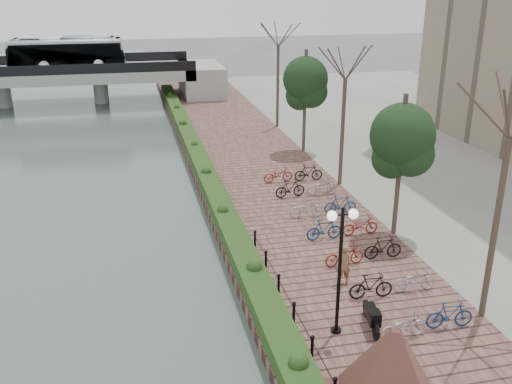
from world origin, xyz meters
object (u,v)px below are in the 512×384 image
object	(u,v)px
lamppost	(341,243)
motorcycle	(371,314)
granite_monument	(392,375)
pedestrian	(344,264)

from	to	relation	value
lamppost	motorcycle	distance (m)	3.02
granite_monument	motorcycle	xyz separation A→B (m)	(1.28, 4.07, -0.88)
lamppost	motorcycle	world-z (taller)	lamppost
pedestrian	granite_monument	bearing A→B (deg)	81.83
granite_monument	motorcycle	distance (m)	4.36
granite_monument	pedestrian	bearing A→B (deg)	78.52
motorcycle	pedestrian	size ratio (longest dim) A/B	1.00
pedestrian	lamppost	bearing A→B (deg)	68.63
motorcycle	pedestrian	xyz separation A→B (m)	(0.16, 3.02, 0.31)
motorcycle	pedestrian	bearing A→B (deg)	96.51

